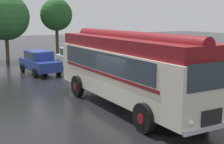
{
  "coord_description": "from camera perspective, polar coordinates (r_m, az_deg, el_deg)",
  "views": [
    {
      "loc": [
        -6.86,
        -11.2,
        4.09
      ],
      "look_at": [
        0.78,
        2.05,
        1.4
      ],
      "focal_mm": 50.0,
      "sensor_mm": 36.0,
      "label": 1
    }
  ],
  "objects": [
    {
      "name": "ground_plane",
      "position": [
        13.76,
        1.47,
        -7.33
      ],
      "size": [
        120.0,
        120.0,
        0.0
      ],
      "primitive_type": "plane",
      "color": "black"
    },
    {
      "name": "vintage_bus",
      "position": [
        14.18,
        3.05,
        1.05
      ],
      "size": [
        2.99,
        10.16,
        3.49
      ],
      "color": "silver",
      "rests_on": "ground"
    },
    {
      "name": "car_near_left",
      "position": [
        23.56,
        -13.11,
        1.81
      ],
      "size": [
        2.21,
        4.32,
        1.66
      ],
      "color": "navy",
      "rests_on": "ground"
    },
    {
      "name": "car_mid_left",
      "position": [
        25.25,
        -7.09,
        2.52
      ],
      "size": [
        2.1,
        4.27,
        1.66
      ],
      "color": "silver",
      "rests_on": "ground"
    },
    {
      "name": "tree_centre",
      "position": [
        31.46,
        -18.83,
        9.66
      ],
      "size": [
        4.45,
        4.45,
        6.37
      ],
      "color": "#4C3823",
      "rests_on": "ground"
    },
    {
      "name": "tree_right_of_centre",
      "position": [
        31.74,
        -10.08,
        10.45
      ],
      "size": [
        3.16,
        3.16,
        5.94
      ],
      "color": "#4C3823",
      "rests_on": "ground"
    },
    {
      "name": "puddle_patch",
      "position": [
        12.2,
        10.3,
        -9.77
      ],
      "size": [
        2.04,
        2.04,
        0.01
      ],
      "primitive_type": "cylinder",
      "color": "black",
      "rests_on": "ground"
    }
  ]
}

